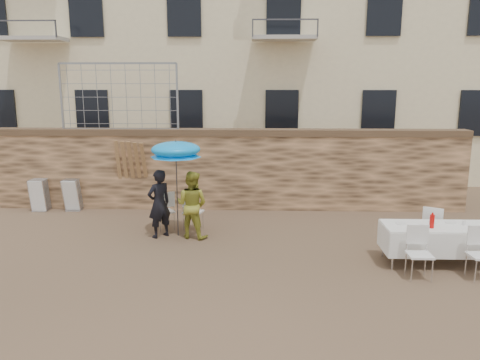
{
  "coord_description": "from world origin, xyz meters",
  "views": [
    {
      "loc": [
        0.74,
        -7.82,
        3.5
      ],
      "look_at": [
        0.4,
        2.2,
        1.4
      ],
      "focal_mm": 35.0,
      "sensor_mm": 36.0,
      "label": 1
    }
  ],
  "objects_px": {
    "table_chair_front_left": "(420,253)",
    "chair_stack_right": "(74,194)",
    "woman_dress": "(192,205)",
    "soda_bottle": "(432,221)",
    "table_chair_back": "(433,228)",
    "chair_stack_left": "(42,193)",
    "man_suit": "(159,204)",
    "umbrella": "(176,152)",
    "couple_chair_right": "(193,211)",
    "banquet_table": "(439,228)",
    "couple_chair_left": "(164,210)"
  },
  "relations": [
    {
      "from": "soda_bottle",
      "to": "table_chair_front_left",
      "type": "distance_m",
      "value": 0.84
    },
    {
      "from": "woman_dress",
      "to": "couple_chair_left",
      "type": "xyz_separation_m",
      "value": [
        -0.75,
        0.55,
        -0.29
      ]
    },
    {
      "from": "table_chair_back",
      "to": "chair_stack_left",
      "type": "height_order",
      "value": "table_chair_back"
    },
    {
      "from": "man_suit",
      "to": "couple_chair_right",
      "type": "xyz_separation_m",
      "value": [
        0.7,
        0.55,
        -0.31
      ]
    },
    {
      "from": "man_suit",
      "to": "woman_dress",
      "type": "bearing_deg",
      "value": 137.33
    },
    {
      "from": "soda_bottle",
      "to": "chair_stack_left",
      "type": "relative_size",
      "value": 0.28
    },
    {
      "from": "man_suit",
      "to": "banquet_table",
      "type": "relative_size",
      "value": 0.75
    },
    {
      "from": "woman_dress",
      "to": "couple_chair_right",
      "type": "bearing_deg",
      "value": -65.51
    },
    {
      "from": "couple_chair_right",
      "to": "table_chair_back",
      "type": "xyz_separation_m",
      "value": [
        5.26,
        -1.17,
        0.0
      ]
    },
    {
      "from": "table_chair_back",
      "to": "chair_stack_right",
      "type": "height_order",
      "value": "table_chair_back"
    },
    {
      "from": "table_chair_back",
      "to": "chair_stack_left",
      "type": "bearing_deg",
      "value": 11.78
    },
    {
      "from": "umbrella",
      "to": "chair_stack_left",
      "type": "relative_size",
      "value": 2.25
    },
    {
      "from": "chair_stack_left",
      "to": "man_suit",
      "type": "bearing_deg",
      "value": -30.84
    },
    {
      "from": "table_chair_back",
      "to": "chair_stack_left",
      "type": "xyz_separation_m",
      "value": [
        -9.72,
        2.87,
        -0.02
      ]
    },
    {
      "from": "table_chair_front_left",
      "to": "table_chair_back",
      "type": "relative_size",
      "value": 1.0
    },
    {
      "from": "man_suit",
      "to": "umbrella",
      "type": "height_order",
      "value": "umbrella"
    },
    {
      "from": "couple_chair_right",
      "to": "table_chair_front_left",
      "type": "bearing_deg",
      "value": 164.07
    },
    {
      "from": "table_chair_front_left",
      "to": "chair_stack_right",
      "type": "bearing_deg",
      "value": 150.42
    },
    {
      "from": "umbrella",
      "to": "chair_stack_left",
      "type": "xyz_separation_m",
      "value": [
        -4.16,
        2.15,
        -1.5
      ]
    },
    {
      "from": "couple_chair_right",
      "to": "chair_stack_left",
      "type": "height_order",
      "value": "couple_chair_right"
    },
    {
      "from": "man_suit",
      "to": "woman_dress",
      "type": "distance_m",
      "value": 0.75
    },
    {
      "from": "woman_dress",
      "to": "soda_bottle",
      "type": "xyz_separation_m",
      "value": [
        4.81,
        -1.57,
        0.13
      ]
    },
    {
      "from": "umbrella",
      "to": "table_chair_back",
      "type": "distance_m",
      "value": 5.8
    },
    {
      "from": "banquet_table",
      "to": "table_chair_back",
      "type": "distance_m",
      "value": 0.86
    },
    {
      "from": "chair_stack_right",
      "to": "woman_dress",
      "type": "bearing_deg",
      "value": -31.87
    },
    {
      "from": "couple_chair_left",
      "to": "soda_bottle",
      "type": "distance_m",
      "value": 5.97
    },
    {
      "from": "umbrella",
      "to": "table_chair_back",
      "type": "bearing_deg",
      "value": -7.38
    },
    {
      "from": "couple_chair_right",
      "to": "table_chair_back",
      "type": "height_order",
      "value": "same"
    },
    {
      "from": "umbrella",
      "to": "couple_chair_right",
      "type": "bearing_deg",
      "value": 56.31
    },
    {
      "from": "umbrella",
      "to": "banquet_table",
      "type": "distance_m",
      "value": 5.71
    },
    {
      "from": "woman_dress",
      "to": "table_chair_back",
      "type": "xyz_separation_m",
      "value": [
        5.21,
        -0.62,
        -0.29
      ]
    },
    {
      "from": "banquet_table",
      "to": "chair_stack_left",
      "type": "bearing_deg",
      "value": 158.95
    },
    {
      "from": "soda_bottle",
      "to": "table_chair_front_left",
      "type": "height_order",
      "value": "soda_bottle"
    },
    {
      "from": "woman_dress",
      "to": "umbrella",
      "type": "xyz_separation_m",
      "value": [
        -0.35,
        0.1,
        1.18
      ]
    },
    {
      "from": "couple_chair_left",
      "to": "chair_stack_right",
      "type": "distance_m",
      "value": 3.33
    },
    {
      "from": "couple_chair_left",
      "to": "chair_stack_left",
      "type": "distance_m",
      "value": 4.13
    },
    {
      "from": "man_suit",
      "to": "umbrella",
      "type": "relative_size",
      "value": 0.76
    },
    {
      "from": "man_suit",
      "to": "table_chair_back",
      "type": "distance_m",
      "value": 6.0
    },
    {
      "from": "table_chair_back",
      "to": "chair_stack_left",
      "type": "relative_size",
      "value": 1.04
    },
    {
      "from": "couple_chair_right",
      "to": "soda_bottle",
      "type": "xyz_separation_m",
      "value": [
        4.86,
        -2.12,
        0.43
      ]
    },
    {
      "from": "banquet_table",
      "to": "soda_bottle",
      "type": "xyz_separation_m",
      "value": [
        -0.2,
        -0.15,
        0.17
      ]
    },
    {
      "from": "couple_chair_right",
      "to": "chair_stack_right",
      "type": "bearing_deg",
      "value": -10.02
    },
    {
      "from": "man_suit",
      "to": "chair_stack_left",
      "type": "distance_m",
      "value": 4.39
    },
    {
      "from": "woman_dress",
      "to": "banquet_table",
      "type": "height_order",
      "value": "woman_dress"
    },
    {
      "from": "chair_stack_left",
      "to": "chair_stack_right",
      "type": "height_order",
      "value": "same"
    },
    {
      "from": "table_chair_front_left",
      "to": "banquet_table",
      "type": "bearing_deg",
      "value": 50.59
    },
    {
      "from": "woman_dress",
      "to": "umbrella",
      "type": "bearing_deg",
      "value": 3.35
    },
    {
      "from": "couple_chair_right",
      "to": "chair_stack_left",
      "type": "xyz_separation_m",
      "value": [
        -4.46,
        1.7,
        -0.02
      ]
    },
    {
      "from": "couple_chair_right",
      "to": "soda_bottle",
      "type": "height_order",
      "value": "soda_bottle"
    },
    {
      "from": "couple_chair_left",
      "to": "chair_stack_right",
      "type": "height_order",
      "value": "couple_chair_left"
    }
  ]
}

